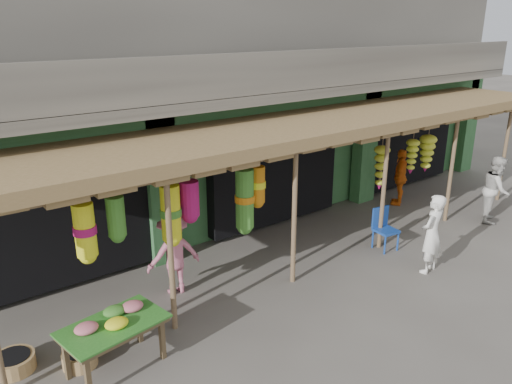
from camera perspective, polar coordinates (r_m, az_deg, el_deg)
ground at (r=10.66m, az=9.58°, el=-7.20°), size 80.00×80.00×0.00m
building at (r=13.41m, az=-5.29°, el=13.38°), size 16.40×6.80×7.00m
awning at (r=10.27m, az=6.59°, el=7.17°), size 14.00×2.70×2.79m
flower_table at (r=7.37m, az=-15.99°, el=-14.45°), size 1.51×1.03×0.84m
blue_chair at (r=11.01m, az=14.37°, el=-3.79°), size 0.48×0.49×0.91m
basket_mid at (r=8.12m, az=-25.96°, el=-17.17°), size 0.74×0.74×0.23m
basket_right at (r=7.86m, az=-19.49°, el=-17.50°), size 0.59×0.59×0.22m
person_front at (r=10.15m, az=19.45°, el=-4.54°), size 0.64×0.48×1.58m
person_right at (r=13.34m, az=25.73°, el=0.30°), size 0.99×0.92×1.63m
person_vendor at (r=13.70m, az=16.16°, el=1.66°), size 0.95×0.77×1.51m
person_shopper at (r=8.99m, az=-9.39°, el=-6.97°), size 1.05×0.69×1.51m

